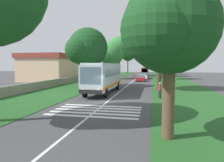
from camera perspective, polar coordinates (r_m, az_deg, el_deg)
ground at (r=19.22m, az=-1.48°, el=-6.00°), size 160.00×160.00×0.00m
grass_verge_left at (r=35.82m, az=-8.86°, el=-1.06°), size 120.00×8.00×0.04m
grass_verge_right at (r=33.81m, az=18.18°, el=-1.58°), size 120.00×8.00×0.04m
centre_line at (r=33.85m, az=4.26°, el=-1.38°), size 110.00×0.16×0.01m
coach_bus at (r=25.30m, az=-2.33°, el=1.46°), size 11.16×2.62×3.73m
zebra_crossing at (r=15.76m, az=-4.50°, el=-8.38°), size 4.05×6.80×0.01m
trailing_car_0 at (r=43.91m, az=8.17°, el=0.83°), size 4.30×1.78×1.43m
trailing_car_1 at (r=50.11m, az=9.02°, el=1.29°), size 4.30×1.78×1.43m
trailing_car_2 at (r=55.22m, az=9.20°, el=1.59°), size 4.30×1.78×1.43m
trailing_minibus_0 at (r=67.10m, az=9.35°, el=2.87°), size 6.00×2.14×2.53m
roadside_tree_left_0 at (r=82.75m, az=4.46°, el=7.55°), size 6.83×5.77×10.76m
roadside_tree_left_2 at (r=49.99m, az=-0.26°, el=7.46°), size 7.32×5.94×9.12m
roadside_tree_left_3 at (r=32.05m, az=-7.04°, el=9.04°), size 7.68×6.13×9.25m
roadside_tree_left_4 at (r=62.53m, az=1.81°, el=9.26°), size 8.36×6.95×12.22m
roadside_tree_right_0 at (r=9.86m, az=15.39°, el=13.91°), size 5.22×4.41×7.47m
roadside_tree_right_1 at (r=49.60m, az=13.77°, el=8.45°), size 6.14×4.85×9.48m
roadside_tree_right_2 at (r=29.01m, az=13.05°, el=11.36°), size 7.71×6.60×10.44m
roadside_tree_right_3 at (r=61.16m, az=13.27°, el=6.40°), size 7.16×5.95×8.65m
roadside_tree_right_4 at (r=72.14m, az=12.81°, el=7.18°), size 7.32×6.25×10.13m
utility_pole at (r=34.43m, az=-3.88°, el=5.56°), size 0.24×1.40×7.85m
roadside_wall at (r=41.65m, az=-10.86°, el=0.52°), size 70.00×0.40×1.14m
roadside_building at (r=46.49m, az=-17.35°, el=3.75°), size 10.92×10.18×5.89m
pedestrian at (r=21.60m, az=13.46°, el=-2.51°), size 0.34×0.34×1.69m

